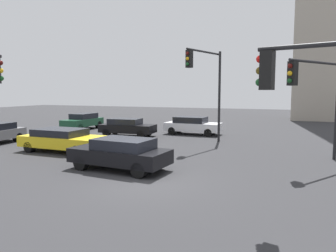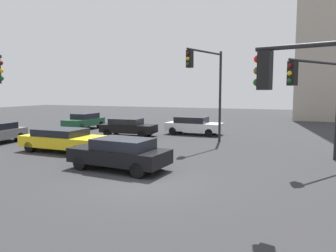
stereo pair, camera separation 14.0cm
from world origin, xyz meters
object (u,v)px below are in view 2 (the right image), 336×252
at_px(car_0, 120,153).
at_px(car_5, 84,121).
at_px(traffic_light_1, 207,76).
at_px(traffic_light_3, 322,92).
at_px(car_1, 193,125).
at_px(car_6, 128,127).
at_px(car_4, 63,139).
at_px(traffic_light_0, 317,87).

height_order(car_0, car_5, car_5).
distance_m(traffic_light_1, traffic_light_3, 12.70).
bearing_deg(traffic_light_1, car_1, -136.57).
bearing_deg(car_6, traffic_light_3, -49.46).
distance_m(car_0, car_5, 15.75).
height_order(traffic_light_1, car_0, traffic_light_1).
bearing_deg(car_5, car_0, 42.61).
relative_size(car_4, car_6, 1.14).
bearing_deg(car_1, car_5, -176.01).
height_order(traffic_light_0, car_5, traffic_light_0).
height_order(traffic_light_3, car_4, traffic_light_3).
bearing_deg(car_6, car_0, -66.00).
bearing_deg(car_6, car_5, 154.48).
xyz_separation_m(car_0, car_6, (-4.81, 9.40, -0.03)).
relative_size(car_5, car_6, 0.97).
xyz_separation_m(traffic_light_1, car_5, (-12.22, 4.02, -3.54)).
relative_size(car_0, car_4, 0.92).
bearing_deg(traffic_light_3, car_5, -26.59).
xyz_separation_m(car_1, car_6, (-4.32, -2.71, -0.03)).
relative_size(car_0, car_5, 1.08).
bearing_deg(car_4, traffic_light_3, -24.83).
height_order(traffic_light_0, car_1, traffic_light_0).
xyz_separation_m(traffic_light_0, car_6, (-12.60, 5.33, -2.87)).
xyz_separation_m(car_4, car_5, (-5.34, 9.20, 0.06)).
relative_size(traffic_light_1, car_0, 1.34).
height_order(traffic_light_3, car_0, traffic_light_3).
xyz_separation_m(traffic_light_3, car_4, (-12.67, 6.09, -2.67)).
height_order(traffic_light_1, traffic_light_3, traffic_light_1).
distance_m(car_1, car_5, 10.01).
height_order(traffic_light_1, car_5, traffic_light_1).
distance_m(traffic_light_1, car_1, 6.07).
relative_size(traffic_light_0, traffic_light_1, 0.84).
relative_size(traffic_light_0, car_4, 1.04).
relative_size(traffic_light_1, car_5, 1.46).
height_order(traffic_light_0, car_4, traffic_light_0).
distance_m(traffic_light_0, car_0, 9.24).
bearing_deg(car_4, car_5, 120.94).
bearing_deg(traffic_light_1, car_5, -91.63).
bearing_deg(car_1, car_0, -85.79).
xyz_separation_m(traffic_light_0, car_0, (-7.79, -4.08, -2.83)).
bearing_deg(car_5, traffic_light_1, 72.64).
bearing_deg(traffic_light_0, car_5, -80.33).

